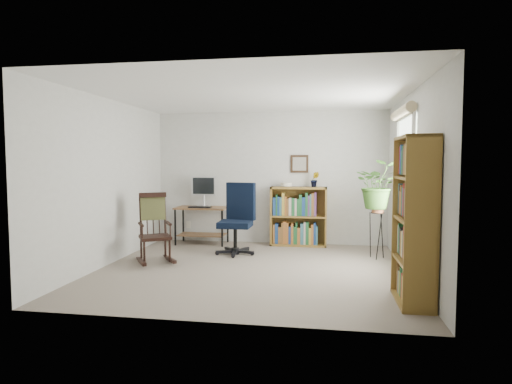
% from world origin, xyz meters
% --- Properties ---
extents(floor, '(4.20, 4.00, 0.00)m').
position_xyz_m(floor, '(0.00, 0.00, 0.00)').
color(floor, gray).
rests_on(floor, ground).
extents(ceiling, '(4.20, 4.00, 0.00)m').
position_xyz_m(ceiling, '(0.00, 0.00, 2.40)').
color(ceiling, white).
rests_on(ceiling, ground).
extents(wall_back, '(4.20, 0.00, 2.40)m').
position_xyz_m(wall_back, '(0.00, 2.00, 1.20)').
color(wall_back, silver).
rests_on(wall_back, ground).
extents(wall_front, '(4.20, 0.00, 2.40)m').
position_xyz_m(wall_front, '(0.00, -2.00, 1.20)').
color(wall_front, silver).
rests_on(wall_front, ground).
extents(wall_left, '(0.00, 4.00, 2.40)m').
position_xyz_m(wall_left, '(-2.10, 0.00, 1.20)').
color(wall_left, silver).
rests_on(wall_left, ground).
extents(wall_right, '(0.00, 4.00, 2.40)m').
position_xyz_m(wall_right, '(2.10, 0.00, 1.20)').
color(wall_right, silver).
rests_on(wall_right, ground).
extents(window, '(0.12, 1.20, 1.50)m').
position_xyz_m(window, '(2.06, 0.30, 1.40)').
color(window, white).
rests_on(window, wall_right).
extents(desk, '(0.93, 0.51, 0.67)m').
position_xyz_m(desk, '(-1.21, 1.70, 0.34)').
color(desk, brown).
rests_on(desk, floor).
extents(monitor, '(0.46, 0.16, 0.56)m').
position_xyz_m(monitor, '(-1.21, 1.84, 0.95)').
color(monitor, silver).
rests_on(monitor, desk).
extents(keyboard, '(0.40, 0.15, 0.02)m').
position_xyz_m(keyboard, '(-1.21, 1.58, 0.68)').
color(keyboard, black).
rests_on(keyboard, desk).
extents(office_chair, '(0.76, 0.76, 1.17)m').
position_xyz_m(office_chair, '(-0.43, 0.93, 0.59)').
color(office_chair, black).
rests_on(office_chair, floor).
extents(rocking_chair, '(0.92, 1.05, 1.05)m').
position_xyz_m(rocking_chair, '(-1.47, 0.17, 0.52)').
color(rocking_chair, black).
rests_on(rocking_chair, floor).
extents(low_bookshelf, '(0.99, 0.33, 1.05)m').
position_xyz_m(low_bookshelf, '(0.54, 1.82, 0.52)').
color(low_bookshelf, olive).
rests_on(low_bookshelf, floor).
extents(tall_bookshelf, '(0.33, 0.77, 1.76)m').
position_xyz_m(tall_bookshelf, '(1.92, -1.12, 0.88)').
color(tall_bookshelf, olive).
rests_on(tall_bookshelf, floor).
extents(plant_stand, '(0.26, 0.26, 0.83)m').
position_xyz_m(plant_stand, '(1.80, 0.98, 0.42)').
color(plant_stand, black).
rests_on(plant_stand, floor).
extents(spider_plant, '(1.69, 1.88, 1.46)m').
position_xyz_m(spider_plant, '(1.80, 0.98, 1.50)').
color(spider_plant, '#396824').
rests_on(spider_plant, plant_stand).
extents(potted_plant_small, '(0.13, 0.24, 0.11)m').
position_xyz_m(potted_plant_small, '(0.82, 1.83, 1.10)').
color(potted_plant_small, '#396824').
rests_on(potted_plant_small, low_bookshelf).
extents(framed_picture, '(0.32, 0.04, 0.32)m').
position_xyz_m(framed_picture, '(0.54, 1.97, 1.46)').
color(framed_picture, black).
rests_on(framed_picture, wall_back).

